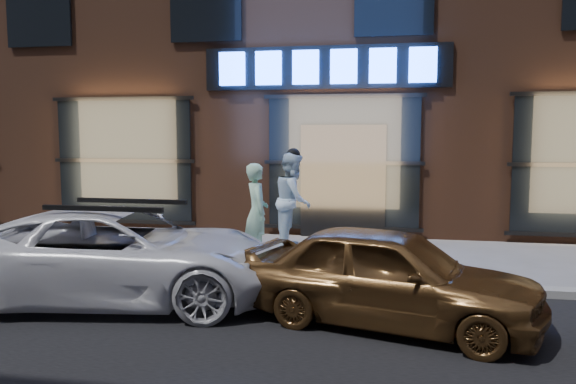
# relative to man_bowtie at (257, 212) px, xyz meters

# --- Properties ---
(ground) EXTENTS (90.00, 90.00, 0.00)m
(ground) POSITION_rel_man_bowtie_xyz_m (1.30, -1.51, -0.85)
(ground) COLOR slate
(ground) RESTS_ON ground
(curb) EXTENTS (60.00, 0.25, 0.12)m
(curb) POSITION_rel_man_bowtie_xyz_m (1.30, -1.51, -0.79)
(curb) COLOR gray
(curb) RESTS_ON ground
(storefront_building) EXTENTS (30.20, 8.28, 10.30)m
(storefront_building) POSITION_rel_man_bowtie_xyz_m (1.29, 6.48, 4.30)
(storefront_building) COLOR #54301E
(storefront_building) RESTS_ON ground
(man_bowtie) EXTENTS (0.63, 0.73, 1.70)m
(man_bowtie) POSITION_rel_man_bowtie_xyz_m (0.00, 0.00, 0.00)
(man_bowtie) COLOR #B3ECC5
(man_bowtie) RESTS_ON ground
(man_cap) EXTENTS (0.75, 0.94, 1.85)m
(man_cap) POSITION_rel_man_bowtie_xyz_m (0.43, 1.24, 0.07)
(man_cap) COLOR white
(man_cap) RESTS_ON ground
(white_suv) EXTENTS (4.73, 2.71, 1.24)m
(white_suv) POSITION_rel_man_bowtie_xyz_m (-1.21, -2.74, -0.23)
(white_suv) COLOR silver
(white_suv) RESTS_ON ground
(gold_sedan) EXTENTS (3.67, 2.24, 1.17)m
(gold_sedan) POSITION_rel_man_bowtie_xyz_m (2.31, -3.04, -0.27)
(gold_sedan) COLOR brown
(gold_sedan) RESTS_ON ground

